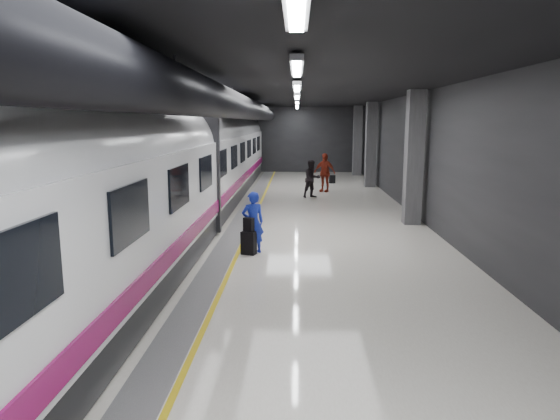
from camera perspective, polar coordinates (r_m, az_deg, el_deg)
ground at (r=15.38m, az=-0.38°, el=-2.93°), size 40.00×40.00×0.00m
platform_hall at (r=15.96m, az=-1.30°, el=10.34°), size 10.02×40.02×4.51m
train at (r=15.53m, az=-12.49°, el=4.69°), size 3.05×38.00×4.05m
traveler_main at (r=13.25m, az=-3.12°, el=-1.42°), size 0.70×0.58×1.65m
suitcase_main at (r=13.20m, az=-3.60°, el=-3.78°), size 0.43×0.34×0.61m
shoulder_bag at (r=13.12m, az=-3.59°, el=-1.68°), size 0.31×0.26×0.37m
traveler_far_a at (r=23.04m, az=3.67°, el=3.58°), size 1.06×0.98×1.75m
traveler_far_b at (r=25.08m, az=5.11°, el=4.29°), size 1.22×0.95×1.93m
suitcase_far at (r=28.66m, az=5.99°, el=3.52°), size 0.35×0.27×0.46m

